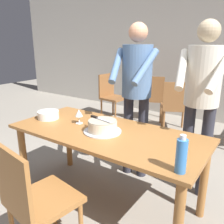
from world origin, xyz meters
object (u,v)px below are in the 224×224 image
Objects in this scene: main_dining_table at (106,142)px; chair_near_side at (34,198)px; background_chair_0 at (175,105)px; cake_on_platter at (102,127)px; person_cutting_cake at (136,85)px; cake_knife at (97,118)px; background_chair_2 at (111,95)px; person_standing_beside at (202,92)px; water_bottle at (181,155)px; background_chair_3 at (152,97)px; wine_glass_near at (79,113)px; plate_stack at (48,115)px.

main_dining_table is 1.99× the size of chair_near_side.
cake_on_platter is at bearing -86.90° from background_chair_0.
main_dining_table is 1.04× the size of person_cutting_cake.
cake_knife is at bearing 91.99° from chair_near_side.
background_chair_0 and background_chair_2 have the same top height.
cake_on_platter is at bearing -10.80° from cake_knife.
person_standing_beside reaches higher than cake_on_platter.
main_dining_table is at bearing 158.94° from water_bottle.
water_bottle is 3.43m from background_chair_2.
background_chair_3 is (-0.59, 0.35, 0.00)m from background_chair_0.
background_chair_2 is at bearing 143.35° from person_standing_beside.
background_chair_0 is at bearing 93.54° from main_dining_table.
wine_glass_near is at bearing -117.41° from person_cutting_cake.
person_standing_beside is 1.91× the size of background_chair_0.
wine_glass_near is at bearing 170.75° from cake_on_platter.
cake_knife is 0.30× the size of background_chair_0.
person_standing_beside reaches higher than plate_stack.
cake_on_platter reaches higher than plate_stack.
main_dining_table is 1.99× the size of background_chair_3.
background_chair_0 is 1.00× the size of background_chair_2.
water_bottle reaches higher than plate_stack.
person_cutting_cake is at bearing -70.16° from background_chair_3.
cake_knife is 2.66m from background_chair_3.
background_chair_3 is (-0.71, 2.57, -0.31)m from cake_on_platter.
water_bottle is 3.24m from background_chair_3.
person_cutting_cake is at bearing 132.06° from water_bottle.
cake_knife is 0.30× the size of chair_near_side.
background_chair_0 reaches higher than wine_glass_near.
background_chair_2 reaches higher than main_dining_table.
water_bottle is at bearing -61.81° from background_chair_3.
chair_near_side is at bearing -88.01° from cake_knife.
background_chair_3 reaches higher than cake_knife.
cake_knife is (-0.07, 0.01, 0.06)m from cake_on_platter.
background_chair_0 is (-0.12, 2.21, -0.31)m from cake_on_platter.
plate_stack is (-0.63, -0.03, -0.08)m from cake_knife.
cake_on_platter is 0.85m from water_bottle.
background_chair_3 is at bearing 149.42° from background_chair_0.
cake_knife is 0.67m from person_cutting_cake.
person_cutting_cake is 1.91× the size of chair_near_side.
plate_stack is at bearing -71.21° from background_chair_2.
plate_stack is 2.43m from background_chair_2.
wine_glass_near is at bearing 171.18° from cake_knife.
person_cutting_cake is at bearing -48.05° from background_chair_2.
person_cutting_cake is at bearing 44.21° from plate_stack.
cake_knife is 1.01m from person_standing_beside.
plate_stack is at bearing -177.42° from cake_knife.
person_cutting_cake is (0.05, 0.63, 0.21)m from cake_knife.
water_bottle is (0.81, -0.27, 0.06)m from cake_on_platter.
person_standing_beside is 1.69m from chair_near_side.
cake_on_platter is 0.70m from plate_stack.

